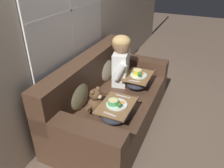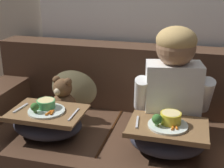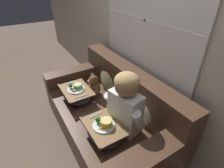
{
  "view_description": "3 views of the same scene",
  "coord_description": "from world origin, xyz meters",
  "views": [
    {
      "loc": [
        -2.11,
        -0.92,
        1.9
      ],
      "look_at": [
        -0.06,
        -0.0,
        0.61
      ],
      "focal_mm": 35.0,
      "sensor_mm": 36.0,
      "label": 1
    },
    {
      "loc": [
        0.46,
        -1.76,
        1.37
      ],
      "look_at": [
        -0.04,
        0.11,
        0.66
      ],
      "focal_mm": 50.0,
      "sensor_mm": 36.0,
      "label": 2
    },
    {
      "loc": [
        1.45,
        -0.76,
        1.82
      ],
      "look_at": [
        -0.02,
        0.13,
        0.72
      ],
      "focal_mm": 28.0,
      "sensor_mm": 36.0,
      "label": 3
    }
  ],
  "objects": [
    {
      "name": "throw_pillow_behind_teddy",
      "position": [
        -0.37,
        0.29,
        0.59
      ],
      "size": [
        0.4,
        0.19,
        0.41
      ],
      "color": "tan",
      "rests_on": "couch"
    },
    {
      "name": "wall_back_with_window",
      "position": [
        0.0,
        0.58,
        1.31
      ],
      "size": [
        8.0,
        0.08,
        2.6
      ],
      "color": "beige",
      "rests_on": "ground_plane"
    },
    {
      "name": "ground_plane",
      "position": [
        0.0,
        0.0,
        0.0
      ],
      "size": [
        14.0,
        14.0,
        0.0
      ],
      "primitive_type": "plane",
      "color": "brown"
    },
    {
      "name": "couch",
      "position": [
        0.0,
        0.07,
        0.31
      ],
      "size": [
        1.91,
        0.96,
        0.87
      ],
      "color": "#4C3323",
      "rests_on": "ground_plane"
    },
    {
      "name": "lap_tray_child",
      "position": [
        0.37,
        -0.2,
        0.49
      ],
      "size": [
        0.44,
        0.33,
        0.24
      ],
      "color": "#2D2D38",
      "rests_on": "child_figure"
    },
    {
      "name": "child_figure",
      "position": [
        0.37,
        0.06,
        0.77
      ],
      "size": [
        0.5,
        0.27,
        0.67
      ],
      "color": "white",
      "rests_on": "couch"
    },
    {
      "name": "teddy_bear",
      "position": [
        -0.37,
        0.05,
        0.53
      ],
      "size": [
        0.32,
        0.23,
        0.3
      ],
      "color": "brown",
      "rests_on": "couch"
    },
    {
      "name": "lap_tray_teddy",
      "position": [
        -0.37,
        -0.2,
        0.49
      ],
      "size": [
        0.45,
        0.34,
        0.23
      ],
      "color": "#2D2D38",
      "rests_on": "teddy_bear"
    },
    {
      "name": "throw_pillow_behind_child",
      "position": [
        0.37,
        0.29,
        0.59
      ],
      "size": [
        0.4,
        0.19,
        0.41
      ],
      "color": "#C1B293",
      "rests_on": "couch"
    }
  ]
}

